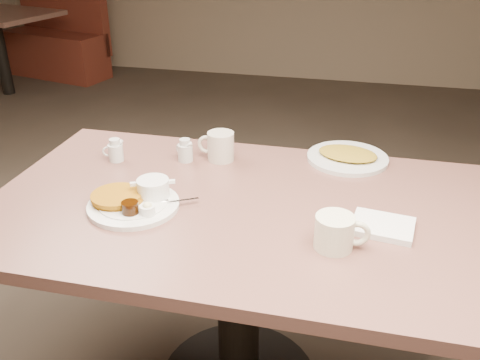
% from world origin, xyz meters
% --- Properties ---
extents(diner_table, '(1.50, 0.90, 0.75)m').
position_xyz_m(diner_table, '(0.00, 0.00, 0.58)').
color(diner_table, '#84564C').
rests_on(diner_table, ground).
extents(main_plate, '(0.35, 0.35, 0.07)m').
position_xyz_m(main_plate, '(-0.29, -0.08, 0.77)').
color(main_plate, white).
rests_on(main_plate, diner_table).
extents(coffee_mug_near, '(0.15, 0.11, 0.09)m').
position_xyz_m(coffee_mug_near, '(0.29, -0.16, 0.80)').
color(coffee_mug_near, white).
rests_on(coffee_mug_near, diner_table).
extents(napkin, '(0.18, 0.15, 0.02)m').
position_xyz_m(napkin, '(0.41, -0.04, 0.76)').
color(napkin, white).
rests_on(napkin, diner_table).
extents(coffee_mug_far, '(0.13, 0.10, 0.10)m').
position_xyz_m(coffee_mug_far, '(-0.14, 0.29, 0.80)').
color(coffee_mug_far, beige).
rests_on(coffee_mug_far, diner_table).
extents(creamer_left, '(0.08, 0.05, 0.08)m').
position_xyz_m(creamer_left, '(-0.49, 0.20, 0.79)').
color(creamer_left, silver).
rests_on(creamer_left, diner_table).
extents(creamer_right, '(0.07, 0.05, 0.08)m').
position_xyz_m(creamer_right, '(-0.25, 0.26, 0.79)').
color(creamer_right, beige).
rests_on(creamer_right, diner_table).
extents(hash_plate, '(0.33, 0.33, 0.04)m').
position_xyz_m(hash_plate, '(0.30, 0.39, 0.76)').
color(hash_plate, silver).
rests_on(hash_plate, diner_table).
extents(booth_back_left, '(1.33, 1.47, 1.12)m').
position_xyz_m(booth_back_left, '(-2.77, 3.48, 0.41)').
color(booth_back_left, maroon).
rests_on(booth_back_left, ground).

